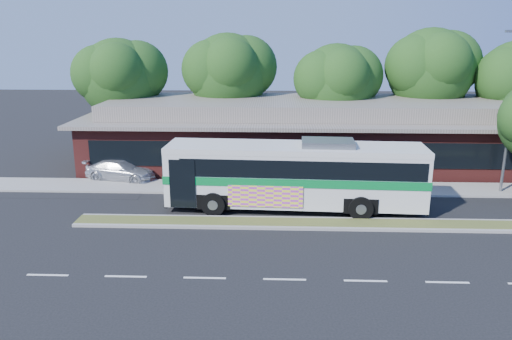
{
  "coord_description": "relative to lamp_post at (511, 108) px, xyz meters",
  "views": [
    {
      "loc": [
        -3.42,
        -21.9,
        8.83
      ],
      "look_at": [
        -4.39,
        3.18,
        2.0
      ],
      "focal_mm": 35.0,
      "sensor_mm": 36.0,
      "label": 1
    }
  ],
  "objects": [
    {
      "name": "tree_bg_c",
      "position": [
        -8.16,
        9.13,
        0.69
      ],
      "size": [
        6.24,
        5.6,
        8.26
      ],
      "color": "black",
      "rests_on": "ground"
    },
    {
      "name": "tree_bg_b",
      "position": [
        -16.13,
        10.14,
        1.24
      ],
      "size": [
        6.69,
        6.0,
        9.0
      ],
      "color": "black",
      "rests_on": "ground"
    },
    {
      "name": "transit_bus",
      "position": [
        -11.88,
        -3.1,
        -2.84
      ],
      "size": [
        13.31,
        3.53,
        3.7
      ],
      "rotation": [
        0.0,
        0.0,
        -0.05
      ],
      "color": "silver",
      "rests_on": "ground"
    },
    {
      "name": "median_strip",
      "position": [
        -9.56,
        -5.4,
        -4.83
      ],
      "size": [
        26.0,
        1.1,
        0.15
      ],
      "primitive_type": "cube",
      "color": "#3D4B1F",
      "rests_on": "ground"
    },
    {
      "name": "tree_bg_d",
      "position": [
        -1.12,
        10.15,
        1.52
      ],
      "size": [
        6.91,
        6.2,
        9.37
      ],
      "color": "black",
      "rests_on": "ground"
    },
    {
      "name": "ground",
      "position": [
        -9.56,
        -6.0,
        -4.9
      ],
      "size": [
        120.0,
        120.0,
        0.0
      ],
      "primitive_type": "plane",
      "color": "black",
      "rests_on": "ground"
    },
    {
      "name": "sedan",
      "position": [
        -22.6,
        1.8,
        -4.26
      ],
      "size": [
        4.71,
        2.71,
        1.29
      ],
      "primitive_type": "imported",
      "rotation": [
        0.0,
        0.0,
        1.35
      ],
      "color": "silver",
      "rests_on": "ground"
    },
    {
      "name": "tree_bg_a",
      "position": [
        -24.15,
        9.14,
        0.97
      ],
      "size": [
        6.47,
        5.8,
        8.63
      ],
      "color": "black",
      "rests_on": "ground"
    },
    {
      "name": "sidewalk",
      "position": [
        -9.56,
        0.4,
        -4.84
      ],
      "size": [
        44.0,
        2.6,
        0.12
      ],
      "primitive_type": "cube",
      "color": "gray",
      "rests_on": "ground"
    },
    {
      "name": "lamp_post",
      "position": [
        0.0,
        0.0,
        0.0
      ],
      "size": [
        0.93,
        0.18,
        9.07
      ],
      "color": "slate",
      "rests_on": "ground"
    },
    {
      "name": "parking_lot",
      "position": [
        -27.56,
        4.0,
        -4.9
      ],
      "size": [
        14.0,
        12.0,
        0.01
      ],
      "primitive_type": "cube",
      "color": "black",
      "rests_on": "ground"
    },
    {
      "name": "plaza_building",
      "position": [
        -9.56,
        6.99,
        -2.77
      ],
      "size": [
        33.2,
        11.2,
        4.45
      ],
      "color": "maroon",
      "rests_on": "ground"
    }
  ]
}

